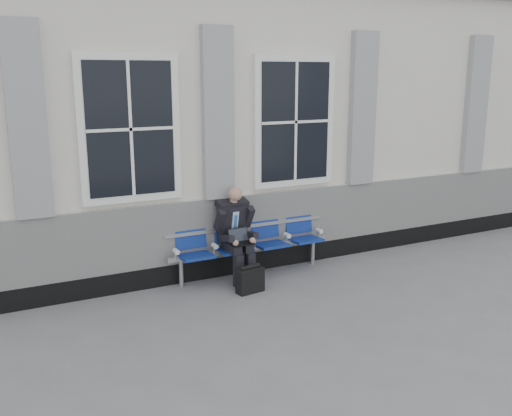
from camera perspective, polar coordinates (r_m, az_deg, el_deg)
ground at (r=7.83m, az=6.81°, el=-9.02°), size 70.00×70.00×0.00m
station_building at (r=10.32m, az=-3.74°, el=9.21°), size 14.40×4.40×4.49m
bench at (r=8.51m, az=-0.61°, el=-3.13°), size 2.60×0.47×0.91m
businessman at (r=8.21m, az=-2.07°, el=-2.25°), size 0.56×0.75×1.40m
briefcase at (r=7.93m, az=-0.60°, el=-7.19°), size 0.41×0.22×0.40m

